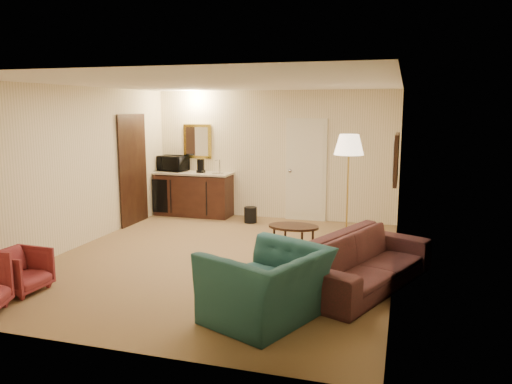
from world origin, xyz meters
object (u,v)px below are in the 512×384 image
(microwave, at_px, (173,162))
(coffee_maker, at_px, (201,166))
(teal_armchair, at_px, (267,273))
(wetbar_cabinet, at_px, (194,194))
(rose_chair_near, at_px, (21,269))
(coffee_table, at_px, (293,239))
(waste_bin, at_px, (250,215))
(sofa, at_px, (365,252))
(floor_lamp, at_px, (348,190))

(microwave, xyz_separation_m, coffee_maker, (0.68, -0.09, -0.06))
(teal_armchair, height_order, coffee_maker, coffee_maker)
(wetbar_cabinet, bearing_deg, rose_chair_near, -93.03)
(rose_chair_near, xyz_separation_m, coffee_table, (2.88, 2.57, -0.07))
(rose_chair_near, xyz_separation_m, waste_bin, (1.60, 4.41, -0.14))
(sofa, distance_m, teal_armchair, 1.63)
(microwave, bearing_deg, coffee_table, -24.50)
(rose_chair_near, relative_size, microwave, 0.99)
(wetbar_cabinet, height_order, teal_armchair, teal_armchair)
(sofa, height_order, microwave, microwave)
(coffee_maker, bearing_deg, rose_chair_near, -94.12)
(coffee_table, distance_m, waste_bin, 2.24)
(rose_chair_near, relative_size, coffee_maker, 2.10)
(coffee_table, height_order, microwave, microwave)
(coffee_table, bearing_deg, rose_chair_near, -138.22)
(sofa, xyz_separation_m, coffee_maker, (-3.62, 3.30, 0.61))
(teal_armchair, xyz_separation_m, floor_lamp, (0.46, 3.35, 0.39))
(sofa, relative_size, floor_lamp, 1.24)
(coffee_table, xyz_separation_m, coffee_maker, (-2.45, 2.14, 0.83))
(coffee_table, relative_size, waste_bin, 2.51)
(teal_armchair, distance_m, microwave, 5.86)
(rose_chair_near, height_order, waste_bin, rose_chair_near)
(rose_chair_near, relative_size, coffee_table, 0.75)
(microwave, bearing_deg, sofa, -27.26)
(rose_chair_near, bearing_deg, teal_armchair, -86.50)
(wetbar_cabinet, xyz_separation_m, coffee_table, (2.63, -2.15, -0.23))
(waste_bin, bearing_deg, rose_chair_near, -109.93)
(coffee_table, bearing_deg, coffee_maker, 138.87)
(coffee_maker, bearing_deg, waste_bin, -12.99)
(teal_armchair, xyz_separation_m, coffee_table, (-0.26, 2.51, -0.30))
(wetbar_cabinet, height_order, sofa, wetbar_cabinet)
(teal_armchair, distance_m, rose_chair_near, 3.15)
(sofa, relative_size, rose_chair_near, 3.89)
(coffee_table, height_order, coffee_maker, coffee_maker)
(sofa, relative_size, waste_bin, 7.30)
(rose_chair_near, height_order, coffee_table, rose_chair_near)
(wetbar_cabinet, bearing_deg, sofa, -41.08)
(sofa, xyz_separation_m, coffee_table, (-1.17, 1.16, -0.22))
(sofa, height_order, coffee_maker, coffee_maker)
(floor_lamp, bearing_deg, coffee_maker, 157.62)
(rose_chair_near, distance_m, microwave, 4.88)
(teal_armchair, distance_m, floor_lamp, 3.40)
(teal_armchair, height_order, microwave, microwave)
(rose_chair_near, relative_size, floor_lamp, 0.32)
(waste_bin, relative_size, coffee_maker, 1.12)
(wetbar_cabinet, xyz_separation_m, teal_armchair, (2.89, -4.67, 0.07))
(waste_bin, height_order, microwave, microwave)
(coffee_maker, bearing_deg, microwave, 173.27)
(coffee_table, distance_m, microwave, 3.94)
(floor_lamp, bearing_deg, waste_bin, 153.16)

